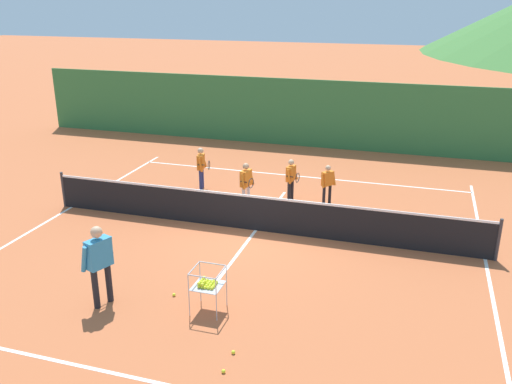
% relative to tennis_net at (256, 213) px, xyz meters
% --- Properties ---
extents(ground_plane, '(120.00, 120.00, 0.00)m').
position_rel_tennis_net_xyz_m(ground_plane, '(0.00, 0.00, -0.50)').
color(ground_plane, '#BC6038').
extents(line_baseline_near, '(11.29, 0.08, 0.01)m').
position_rel_tennis_net_xyz_m(line_baseline_near, '(0.00, -6.20, -0.50)').
color(line_baseline_near, white).
rests_on(line_baseline_near, ground).
extents(line_baseline_far, '(11.29, 0.08, 0.01)m').
position_rel_tennis_net_xyz_m(line_baseline_far, '(0.00, 4.79, -0.50)').
color(line_baseline_far, white).
rests_on(line_baseline_far, ground).
extents(line_sideline_west, '(0.08, 10.99, 0.01)m').
position_rel_tennis_net_xyz_m(line_sideline_west, '(-5.65, 0.00, -0.50)').
color(line_sideline_west, white).
rests_on(line_sideline_west, ground).
extents(line_sideline_east, '(0.08, 10.99, 0.01)m').
position_rel_tennis_net_xyz_m(line_sideline_east, '(5.65, 0.00, -0.50)').
color(line_sideline_east, white).
rests_on(line_sideline_east, ground).
extents(line_service_center, '(0.08, 6.16, 0.01)m').
position_rel_tennis_net_xyz_m(line_service_center, '(0.00, 0.00, -0.50)').
color(line_service_center, white).
rests_on(line_service_center, ground).
extents(tennis_net, '(11.81, 0.08, 1.05)m').
position_rel_tennis_net_xyz_m(tennis_net, '(0.00, 0.00, 0.00)').
color(tennis_net, '#333338').
rests_on(tennis_net, ground).
extents(instructor, '(0.49, 0.84, 1.69)m').
position_rel_tennis_net_xyz_m(instructor, '(-1.84, -4.37, 0.52)').
color(instructor, black).
rests_on(instructor, ground).
extents(student_0, '(0.51, 0.60, 1.35)m').
position_rel_tennis_net_xyz_m(student_0, '(-2.62, 2.62, 0.31)').
color(student_0, navy).
rests_on(student_0, ground).
extents(student_1, '(0.42, 0.70, 1.35)m').
position_rel_tennis_net_xyz_m(student_1, '(-0.75, 1.48, 0.31)').
color(student_1, silver).
rests_on(student_1, ground).
extents(student_2, '(0.41, 0.66, 1.29)m').
position_rel_tennis_net_xyz_m(student_2, '(0.35, 2.41, 0.28)').
color(student_2, black).
rests_on(student_2, ground).
extents(student_3, '(0.43, 0.45, 1.21)m').
position_rel_tennis_net_xyz_m(student_3, '(1.44, 2.43, 0.23)').
color(student_3, black).
rests_on(student_3, ground).
extents(ball_cart, '(0.58, 0.58, 0.90)m').
position_rel_tennis_net_xyz_m(ball_cart, '(0.24, -3.98, 0.09)').
color(ball_cart, '#B7B7BC').
rests_on(ball_cart, ground).
extents(tennis_ball_0, '(0.07, 0.07, 0.07)m').
position_rel_tennis_net_xyz_m(tennis_ball_0, '(1.18, -5.13, -0.47)').
color(tennis_ball_0, yellow).
rests_on(tennis_ball_0, ground).
extents(tennis_ball_4, '(0.07, 0.07, 0.07)m').
position_rel_tennis_net_xyz_m(tennis_ball_4, '(-0.62, -3.69, -0.47)').
color(tennis_ball_4, yellow).
rests_on(tennis_ball_4, ground).
extents(tennis_ball_5, '(0.07, 0.07, 0.07)m').
position_rel_tennis_net_xyz_m(tennis_ball_5, '(1.20, -5.65, -0.47)').
color(tennis_ball_5, yellow).
rests_on(tennis_ball_5, ground).
extents(windscreen_fence, '(24.84, 0.08, 2.72)m').
position_rel_tennis_net_xyz_m(windscreen_fence, '(0.00, 8.73, 0.86)').
color(windscreen_fence, '#33753D').
rests_on(windscreen_fence, ground).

